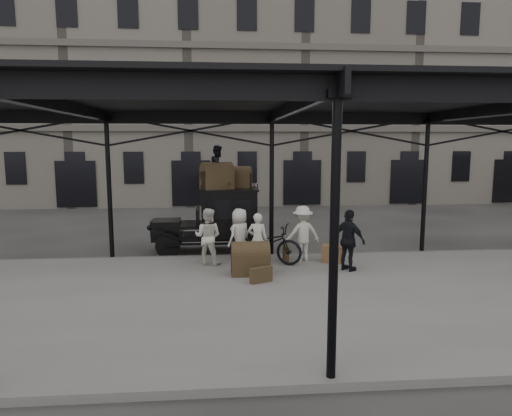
# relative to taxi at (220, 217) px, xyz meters

# --- Properties ---
(ground) EXTENTS (120.00, 120.00, 0.00)m
(ground) POSITION_rel_taxi_xyz_m (1.64, -3.04, -1.20)
(ground) COLOR #383533
(ground) RESTS_ON ground
(platform) EXTENTS (28.00, 8.00, 0.15)m
(platform) POSITION_rel_taxi_xyz_m (1.64, -5.04, -1.13)
(platform) COLOR slate
(platform) RESTS_ON ground
(canopy) EXTENTS (22.50, 9.00, 4.74)m
(canopy) POSITION_rel_taxi_xyz_m (1.64, -4.77, 3.39)
(canopy) COLOR black
(canopy) RESTS_ON ground
(building_frontage) EXTENTS (64.00, 8.00, 14.00)m
(building_frontage) POSITION_rel_taxi_xyz_m (1.64, 14.96, 5.80)
(building_frontage) COLOR slate
(building_frontage) RESTS_ON ground
(taxi) EXTENTS (3.65, 1.55, 2.18)m
(taxi) POSITION_rel_taxi_xyz_m (0.00, 0.00, 0.00)
(taxi) COLOR black
(taxi) RESTS_ON ground
(porter_left) EXTENTS (0.63, 0.48, 1.55)m
(porter_left) POSITION_rel_taxi_xyz_m (1.07, -2.43, -0.28)
(porter_left) COLOR silver
(porter_left) RESTS_ON platform
(porter_midleft) EXTENTS (0.95, 0.83, 1.66)m
(porter_midleft) POSITION_rel_taxi_xyz_m (-0.36, -2.14, -0.23)
(porter_midleft) COLOR silver
(porter_midleft) RESTS_ON platform
(porter_centre) EXTENTS (0.93, 0.92, 1.62)m
(porter_centre) POSITION_rel_taxi_xyz_m (0.58, -2.00, -0.24)
(porter_centre) COLOR silver
(porter_centre) RESTS_ON platform
(porter_official) EXTENTS (0.97, 1.04, 1.72)m
(porter_official) POSITION_rel_taxi_xyz_m (3.55, -3.15, -0.19)
(porter_official) COLOR black
(porter_official) RESTS_ON platform
(porter_right) EXTENTS (1.18, 0.82, 1.68)m
(porter_right) POSITION_rel_taxi_xyz_m (2.46, -1.98, -0.22)
(porter_right) COLOR silver
(porter_right) RESTS_ON platform
(bicycle) EXTENTS (2.37, 1.63, 1.18)m
(bicycle) POSITION_rel_taxi_xyz_m (1.32, -2.13, -0.46)
(bicycle) COLOR black
(bicycle) RESTS_ON platform
(porter_roof) EXTENTS (0.74, 0.83, 1.42)m
(porter_roof) POSITION_rel_taxi_xyz_m (-0.03, -0.10, 1.69)
(porter_roof) COLOR black
(porter_roof) RESTS_ON taxi
(steamer_trunk_roof_near) EXTENTS (1.15, 0.94, 0.73)m
(steamer_trunk_roof_near) POSITION_rel_taxi_xyz_m (-0.08, -0.25, 1.34)
(steamer_trunk_roof_near) COLOR #4A3622
(steamer_trunk_roof_near) RESTS_ON taxi
(steamer_trunk_roof_far) EXTENTS (0.92, 0.69, 0.60)m
(steamer_trunk_roof_far) POSITION_rel_taxi_xyz_m (0.67, 0.20, 1.28)
(steamer_trunk_roof_far) COLOR #4A3622
(steamer_trunk_roof_far) RESTS_ON taxi
(steamer_trunk_platform) EXTENTS (1.04, 0.64, 0.75)m
(steamer_trunk_platform) POSITION_rel_taxi_xyz_m (0.80, -3.28, -0.68)
(steamer_trunk_platform) COLOR #4A3622
(steamer_trunk_platform) RESTS_ON platform
(wicker_hamper) EXTENTS (0.72, 0.64, 0.50)m
(wicker_hamper) POSITION_rel_taxi_xyz_m (3.34, -2.17, -0.80)
(wicker_hamper) COLOR brown
(wicker_hamper) RESTS_ON platform
(suitcase_upright) EXTENTS (0.19, 0.61, 0.45)m
(suitcase_upright) POSITION_rel_taxi_xyz_m (1.98, -1.86, -0.83)
(suitcase_upright) COLOR #4A3622
(suitcase_upright) RESTS_ON platform
(suitcase_flat) EXTENTS (0.61, 0.38, 0.40)m
(suitcase_flat) POSITION_rel_taxi_xyz_m (1.02, -4.04, -0.85)
(suitcase_flat) COLOR #4A3622
(suitcase_flat) RESTS_ON platform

